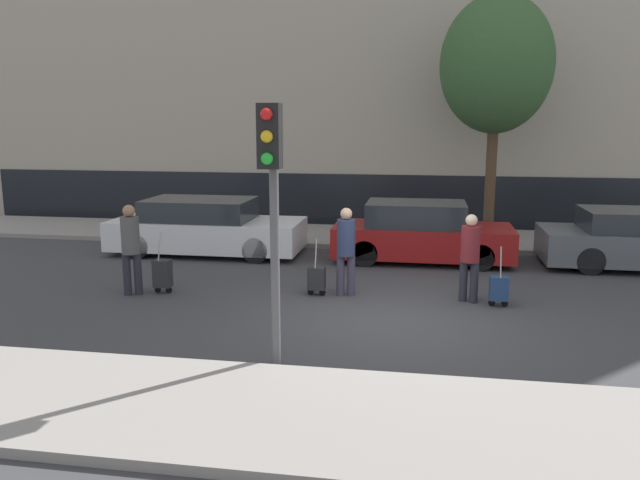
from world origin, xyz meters
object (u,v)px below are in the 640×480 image
at_px(parked_car_0, 206,228).
at_px(pedestrian_left, 131,244).
at_px(traffic_light, 272,183).
at_px(bare_tree_near_crossing, 496,65).
at_px(parked_car_1, 421,234).
at_px(pedestrian_center, 346,246).
at_px(trolley_left, 162,274).
at_px(trolley_center, 317,278).
at_px(pedestrian_right, 470,253).
at_px(trolley_right, 499,288).

relative_size(parked_car_0, pedestrian_left, 2.72).
distance_m(traffic_light, bare_tree_near_crossing, 10.44).
bearing_deg(parked_car_1, pedestrian_center, -113.09).
relative_size(trolley_left, traffic_light, 0.34).
bearing_deg(trolley_left, traffic_light, -47.49).
relative_size(pedestrian_left, pedestrian_center, 1.03).
relative_size(trolley_center, bare_tree_near_crossing, 0.17).
relative_size(trolley_center, pedestrian_right, 0.67).
bearing_deg(pedestrian_center, trolley_right, -14.02).
bearing_deg(trolley_center, trolley_right, -2.83).
height_order(pedestrian_left, pedestrian_center, pedestrian_left).
relative_size(parked_car_0, pedestrian_right, 2.90).
xyz_separation_m(parked_car_1, trolley_left, (-4.82, -3.58, -0.27)).
bearing_deg(trolley_left, bare_tree_near_crossing, 43.62).
bearing_deg(parked_car_1, trolley_left, -143.40).
relative_size(trolley_center, trolley_right, 1.00).
bearing_deg(traffic_light, pedestrian_right, 52.71).
bearing_deg(pedestrian_center, trolley_left, 177.83).
relative_size(pedestrian_right, trolley_right, 1.49).
height_order(parked_car_0, parked_car_1, parked_car_1).
bearing_deg(traffic_light, parked_car_1, 74.86).
bearing_deg(trolley_right, trolley_center, 177.17).
distance_m(trolley_left, trolley_right, 6.24).
xyz_separation_m(parked_car_1, trolley_center, (-1.90, -3.26, -0.32)).
distance_m(trolley_center, pedestrian_right, 2.86).
distance_m(trolley_left, trolley_center, 2.95).
bearing_deg(traffic_light, pedestrian_left, 138.86).
relative_size(trolley_right, bare_tree_near_crossing, 0.17).
height_order(trolley_left, trolley_center, trolley_left).
bearing_deg(pedestrian_right, bare_tree_near_crossing, -77.11).
distance_m(parked_car_1, trolley_center, 3.79).
height_order(parked_car_0, trolley_left, parked_car_0).
relative_size(pedestrian_center, bare_tree_near_crossing, 0.26).
bearing_deg(parked_car_0, pedestrian_right, -27.76).
xyz_separation_m(parked_car_0, trolley_left, (0.42, -3.59, -0.26)).
relative_size(parked_car_1, bare_tree_near_crossing, 0.65).
relative_size(pedestrian_center, pedestrian_right, 1.04).
xyz_separation_m(pedestrian_center, traffic_light, (-0.49, -3.66, 1.54)).
distance_m(pedestrian_left, trolley_center, 3.54).
bearing_deg(bare_tree_near_crossing, traffic_light, -110.85).
bearing_deg(pedestrian_left, trolley_right, 161.62).
distance_m(pedestrian_left, traffic_light, 4.87).
height_order(pedestrian_left, traffic_light, traffic_light).
bearing_deg(pedestrian_center, bare_tree_near_crossing, 53.06).
distance_m(trolley_left, pedestrian_right, 5.76).
height_order(parked_car_1, pedestrian_right, pedestrian_right).
height_order(pedestrian_left, trolley_left, pedestrian_left).
bearing_deg(pedestrian_right, traffic_light, 74.12).
xyz_separation_m(parked_car_1, traffic_light, (-1.85, -6.83, 1.83)).
bearing_deg(trolley_left, pedestrian_left, -158.63).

